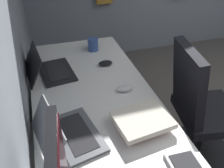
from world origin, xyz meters
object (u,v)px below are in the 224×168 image
at_px(laptop_leftmost, 66,133).
at_px(laptop_left, 47,69).
at_px(coffee_mug, 93,44).
at_px(office_chair, 199,114).
at_px(drawer_pedestal, 92,138).
at_px(mouse_spare, 105,63).
at_px(mouse_main, 125,88).
at_px(book_stack_near, 142,121).

relative_size(laptop_leftmost, laptop_left, 1.07).
height_order(coffee_mug, office_chair, office_chair).
relative_size(drawer_pedestal, mouse_spare, 6.68).
bearing_deg(mouse_main, mouse_spare, 4.87).
xyz_separation_m(laptop_leftmost, office_chair, (0.21, -0.96, -0.32)).
bearing_deg(mouse_spare, laptop_left, 90.59).
relative_size(mouse_spare, office_chair, 0.11).
xyz_separation_m(mouse_main, coffee_mug, (0.61, 0.06, 0.03)).
relative_size(drawer_pedestal, office_chair, 0.72).
height_order(mouse_main, mouse_spare, same).
bearing_deg(coffee_mug, mouse_main, -174.60).
relative_size(laptop_leftmost, mouse_main, 3.79).
bearing_deg(book_stack_near, mouse_main, -3.70).
bearing_deg(drawer_pedestal, laptop_leftmost, 149.44).
height_order(laptop_leftmost, mouse_spare, laptop_leftmost).
relative_size(mouse_main, coffee_mug, 0.83).
height_order(laptop_leftmost, office_chair, office_chair).
bearing_deg(office_chair, laptop_left, 66.80).
bearing_deg(mouse_spare, office_chair, -126.66).
bearing_deg(coffee_mug, laptop_left, 125.10).
xyz_separation_m(mouse_main, book_stack_near, (-0.32, 0.02, 0.02)).
height_order(mouse_spare, office_chair, office_chair).
bearing_deg(book_stack_near, laptop_left, 32.84).
bearing_deg(book_stack_near, drawer_pedestal, 30.91).
distance_m(mouse_main, office_chair, 0.63).
bearing_deg(laptop_left, mouse_spare, -89.41).
bearing_deg(laptop_left, laptop_leftmost, -176.92).
height_order(laptop_leftmost, mouse_main, laptop_leftmost).
bearing_deg(mouse_main, laptop_left, 52.89).
bearing_deg(mouse_main, drawer_pedestal, 85.03).
relative_size(laptop_left, book_stack_near, 1.20).
height_order(laptop_left, mouse_main, laptop_left).
xyz_separation_m(drawer_pedestal, laptop_left, (0.32, 0.22, 0.43)).
relative_size(mouse_main, mouse_spare, 1.00).
bearing_deg(drawer_pedestal, laptop_left, 34.82).
bearing_deg(laptop_leftmost, book_stack_near, -93.56).
distance_m(drawer_pedestal, mouse_spare, 0.55).
xyz_separation_m(mouse_main, office_chair, (-0.09, -0.55, -0.29)).
relative_size(drawer_pedestal, laptop_left, 1.89).
height_order(drawer_pedestal, laptop_leftmost, laptop_leftmost).
xyz_separation_m(coffee_mug, office_chair, (-0.70, -0.61, -0.32)).
xyz_separation_m(drawer_pedestal, office_chair, (-0.11, -0.78, 0.11)).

